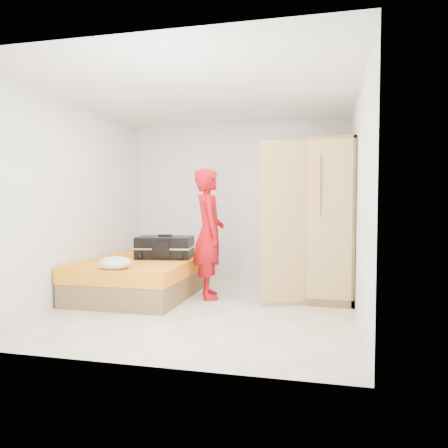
% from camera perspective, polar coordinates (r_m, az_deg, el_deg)
% --- Properties ---
extents(room, '(4.00, 4.02, 2.60)m').
position_cam_1_polar(room, '(5.36, -2.44, 2.92)').
color(room, beige).
rests_on(room, ground).
extents(bed, '(1.42, 2.02, 0.50)m').
position_cam_1_polar(bed, '(6.24, -10.60, -6.79)').
color(bed, brown).
rests_on(bed, ground).
extents(wardrobe, '(1.14, 1.37, 2.10)m').
position_cam_1_polar(wardrobe, '(6.01, 13.32, -0.03)').
color(wardrobe, tan).
rests_on(wardrobe, ground).
extents(person, '(0.62, 0.75, 1.75)m').
position_cam_1_polar(person, '(5.89, -1.97, -1.23)').
color(person, '#B80B14').
rests_on(person, ground).
extents(suitcase, '(0.86, 0.69, 0.33)m').
position_cam_1_polar(suitcase, '(6.27, -7.70, -3.04)').
color(suitcase, black).
rests_on(suitcase, bed).
extents(round_cushion, '(0.39, 0.39, 0.15)m').
position_cam_1_polar(round_cushion, '(5.37, -13.99, -4.94)').
color(round_cushion, silver).
rests_on(round_cushion, bed).
extents(pillow, '(0.62, 0.38, 0.11)m').
position_cam_1_polar(pillow, '(6.98, -7.94, -3.23)').
color(pillow, silver).
rests_on(pillow, bed).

